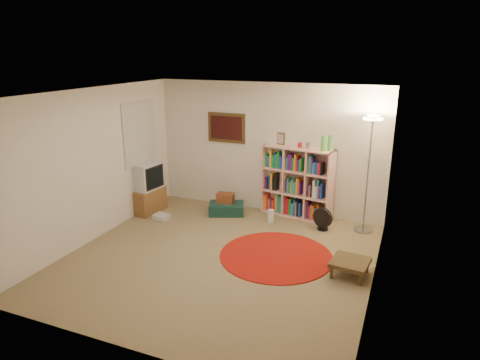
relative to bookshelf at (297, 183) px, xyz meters
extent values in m
cube|color=olive|center=(-0.62, -2.17, -0.66)|extent=(4.50, 4.50, 0.02)
cube|color=white|center=(-0.62, -2.17, 1.86)|extent=(4.50, 4.50, 0.02)
cube|color=silver|center=(-0.62, 0.09, 0.60)|extent=(4.50, 0.02, 2.50)
cube|color=silver|center=(-0.62, -4.43, 0.60)|extent=(4.50, 0.02, 2.50)
cube|color=silver|center=(-2.88, -2.17, 0.60)|extent=(0.02, 4.50, 2.50)
cube|color=silver|center=(1.64, -2.17, 0.60)|extent=(0.02, 4.50, 2.50)
cube|color=#3F2D16|center=(-1.47, 0.06, 0.95)|extent=(0.78, 0.04, 0.58)
cube|color=#47110E|center=(-1.47, 0.04, 0.95)|extent=(0.66, 0.01, 0.46)
cube|color=white|center=(-2.85, -0.87, 0.90)|extent=(0.03, 1.00, 1.20)
cube|color=beige|center=(1.23, 0.07, 0.55)|extent=(0.08, 0.01, 0.12)
cube|color=#FFB9AA|center=(0.02, -0.01, -0.64)|extent=(1.40, 0.62, 0.03)
cube|color=#FFB9AA|center=(0.02, -0.01, 0.68)|extent=(1.40, 0.62, 0.03)
cube|color=#FFB9AA|center=(-0.63, 0.11, 0.02)|extent=(0.10, 0.38, 1.35)
cube|color=#FFB9AA|center=(0.67, -0.13, 0.02)|extent=(0.10, 0.38, 1.35)
cube|color=#FFB9AA|center=(0.05, 0.17, 0.02)|extent=(1.33, 0.26, 1.35)
cube|color=#FFB9AA|center=(-0.20, 0.03, 0.02)|extent=(0.09, 0.37, 1.29)
cube|color=#FFB9AA|center=(0.24, -0.05, 0.02)|extent=(0.09, 0.37, 1.29)
cube|color=#FFB9AA|center=(0.02, -0.01, -0.20)|extent=(1.34, 0.59, 0.03)
cube|color=#FFB9AA|center=(0.02, -0.01, 0.25)|extent=(1.34, 0.59, 0.03)
cube|color=yellow|center=(-0.60, 0.06, -0.47)|extent=(0.07, 0.16, 0.29)
cube|color=red|center=(-0.56, 0.05, -0.45)|extent=(0.06, 0.16, 0.34)
cube|color=orange|center=(-0.52, 0.05, -0.50)|extent=(0.07, 0.16, 0.23)
cube|color=#4C1C71|center=(-0.48, 0.04, -0.50)|extent=(0.06, 0.16, 0.23)
cube|color=orange|center=(-0.44, 0.03, -0.51)|extent=(0.06, 0.16, 0.22)
cube|color=red|center=(-0.41, 0.03, -0.48)|extent=(0.06, 0.16, 0.29)
cube|color=yellow|center=(-0.37, 0.02, -0.45)|extent=(0.06, 0.16, 0.34)
cube|color=teal|center=(-0.33, 0.01, -0.45)|extent=(0.07, 0.16, 0.35)
cube|color=teal|center=(-0.29, 0.00, -0.46)|extent=(0.07, 0.16, 0.32)
cube|color=#4C1C71|center=(-0.60, 0.06, -0.08)|extent=(0.07, 0.16, 0.22)
cube|color=black|center=(-0.56, 0.05, -0.06)|extent=(0.07, 0.16, 0.24)
cube|color=#1C47AA|center=(-0.52, 0.05, -0.04)|extent=(0.06, 0.16, 0.28)
cube|color=yellow|center=(-0.48, 0.04, -0.02)|extent=(0.06, 0.16, 0.32)
cube|color=black|center=(-0.44, 0.03, -0.06)|extent=(0.07, 0.16, 0.25)
cube|color=black|center=(-0.39, 0.02, -0.02)|extent=(0.07, 0.16, 0.33)
cube|color=#1C8E2D|center=(-0.60, 0.06, 0.39)|extent=(0.07, 0.16, 0.27)
cube|color=#1C47AA|center=(-0.55, 0.05, 0.36)|extent=(0.07, 0.16, 0.22)
cube|color=yellow|center=(-0.51, 0.04, 0.42)|extent=(0.07, 0.16, 0.33)
cube|color=#1C8E2D|center=(-0.46, 0.04, 0.38)|extent=(0.07, 0.16, 0.25)
cube|color=#1C47AA|center=(-0.42, 0.03, 0.40)|extent=(0.05, 0.16, 0.31)
cube|color=#1C8E2D|center=(-0.39, 0.02, 0.39)|extent=(0.05, 0.16, 0.28)
cube|color=#1C8E2D|center=(-0.35, 0.02, 0.41)|extent=(0.07, 0.16, 0.33)
cube|color=#1C47AA|center=(-0.32, 0.01, 0.38)|extent=(0.05, 0.16, 0.27)
cube|color=#1C47AA|center=(-0.28, 0.00, 0.36)|extent=(0.07, 0.16, 0.23)
cube|color=red|center=(-0.16, -0.02, -0.45)|extent=(0.07, 0.16, 0.33)
cube|color=red|center=(-0.12, -0.03, -0.47)|extent=(0.07, 0.16, 0.30)
cube|color=#1C8E2D|center=(-0.08, -0.03, -0.47)|extent=(0.07, 0.16, 0.31)
cube|color=teal|center=(-0.03, -0.04, -0.50)|extent=(0.07, 0.16, 0.23)
cube|color=#1C47AA|center=(0.01, -0.05, -0.46)|extent=(0.07, 0.16, 0.31)
cube|color=#9C7955|center=(0.05, -0.06, -0.48)|extent=(0.05, 0.16, 0.28)
cube|color=black|center=(0.08, -0.06, -0.46)|extent=(0.06, 0.16, 0.31)
cube|color=#1C47AA|center=(0.12, -0.07, -0.49)|extent=(0.07, 0.16, 0.26)
cube|color=#4C1C71|center=(-0.17, -0.02, -0.07)|extent=(0.05, 0.16, 0.23)
cube|color=teal|center=(-0.14, -0.02, -0.04)|extent=(0.06, 0.16, 0.28)
cube|color=#1C8E2D|center=(-0.10, -0.03, -0.08)|extent=(0.06, 0.16, 0.22)
cube|color=#9C7955|center=(-0.07, -0.04, -0.06)|extent=(0.06, 0.16, 0.26)
cube|color=teal|center=(-0.04, -0.04, -0.04)|extent=(0.05, 0.16, 0.28)
cube|color=teal|center=(0.00, -0.05, -0.07)|extent=(0.07, 0.16, 0.23)
cube|color=yellow|center=(0.04, -0.06, -0.03)|extent=(0.05, 0.16, 0.30)
cube|color=orange|center=(0.08, -0.06, -0.03)|extent=(0.06, 0.16, 0.30)
cube|color=#4C1C71|center=(0.11, -0.07, -0.06)|extent=(0.05, 0.16, 0.24)
cube|color=teal|center=(-0.17, -0.02, 0.37)|extent=(0.05, 0.16, 0.23)
cube|color=#4C1C71|center=(-0.13, -0.02, 0.41)|extent=(0.07, 0.16, 0.32)
cube|color=#4C1C71|center=(-0.09, -0.03, 0.40)|extent=(0.07, 0.16, 0.30)
cube|color=#1C8E2D|center=(-0.04, -0.04, 0.38)|extent=(0.06, 0.16, 0.25)
cube|color=yellow|center=(-0.01, -0.05, 0.41)|extent=(0.05, 0.16, 0.33)
cube|color=red|center=(0.02, -0.05, 0.40)|extent=(0.06, 0.16, 0.29)
cube|color=#4C1C71|center=(0.06, -0.06, 0.37)|extent=(0.06, 0.16, 0.23)
cube|color=#1C8E2D|center=(0.10, -0.07, 0.38)|extent=(0.07, 0.16, 0.25)
cube|color=#4C1C71|center=(0.28, -0.10, -0.46)|extent=(0.06, 0.16, 0.33)
cube|color=red|center=(0.31, -0.10, -0.49)|extent=(0.06, 0.16, 0.25)
cube|color=#9C7955|center=(0.35, -0.11, -0.47)|extent=(0.05, 0.16, 0.29)
cube|color=orange|center=(0.39, -0.12, -0.49)|extent=(0.07, 0.16, 0.26)
cube|color=teal|center=(0.43, -0.13, -0.51)|extent=(0.07, 0.16, 0.23)
cube|color=orange|center=(0.47, -0.13, -0.46)|extent=(0.06, 0.16, 0.32)
cube|color=#9C7955|center=(0.51, -0.14, -0.48)|extent=(0.06, 0.16, 0.27)
cube|color=black|center=(0.55, -0.15, -0.51)|extent=(0.06, 0.16, 0.21)
cube|color=#9C7955|center=(0.59, -0.15, -0.50)|extent=(0.06, 0.16, 0.25)
cube|color=#4C1C71|center=(0.27, -0.10, -0.07)|extent=(0.06, 0.16, 0.22)
cube|color=#9C7955|center=(0.30, -0.10, -0.07)|extent=(0.05, 0.16, 0.22)
cube|color=black|center=(0.34, -0.11, -0.03)|extent=(0.06, 0.16, 0.31)
cube|color=white|center=(0.38, -0.12, -0.02)|extent=(0.06, 0.16, 0.33)
cube|color=white|center=(0.42, -0.12, -0.07)|extent=(0.07, 0.16, 0.22)
cube|color=teal|center=(0.46, -0.13, -0.01)|extent=(0.06, 0.16, 0.35)
cube|color=#4C1C71|center=(0.49, -0.14, -0.06)|extent=(0.06, 0.16, 0.25)
cube|color=#1C47AA|center=(0.53, -0.14, -0.04)|extent=(0.06, 0.16, 0.29)
cube|color=teal|center=(0.28, -0.10, 0.42)|extent=(0.07, 0.16, 0.34)
cube|color=#4C1C71|center=(0.32, -0.11, 0.41)|extent=(0.05, 0.16, 0.31)
cube|color=teal|center=(0.35, -0.11, 0.36)|extent=(0.05, 0.16, 0.21)
cube|color=#1C47AA|center=(0.38, -0.12, 0.37)|extent=(0.06, 0.16, 0.23)
cube|color=#1C47AA|center=(0.42, -0.12, 0.36)|extent=(0.05, 0.16, 0.22)
cube|color=red|center=(0.46, -0.13, 0.37)|extent=(0.07, 0.16, 0.23)
cube|color=black|center=(0.50, -0.14, 0.36)|extent=(0.06, 0.16, 0.23)
cube|color=#3F2D16|center=(-0.36, 0.08, 0.81)|extent=(0.16, 0.05, 0.23)
cube|color=#AA998E|center=(-0.36, 0.06, 0.81)|extent=(0.13, 0.03, 0.18)
cylinder|color=red|center=(0.04, -0.02, 0.74)|extent=(0.09, 0.09, 0.09)
cylinder|color=#959498|center=(0.19, -0.04, 0.75)|extent=(0.08, 0.08, 0.11)
cylinder|color=#58CE4F|center=(0.49, -0.14, 0.83)|extent=(0.09, 0.09, 0.27)
cylinder|color=#58CE4F|center=(0.59, -0.09, 0.83)|extent=(0.09, 0.09, 0.27)
cylinder|color=#959498|center=(1.30, -0.26, -0.64)|extent=(0.40, 0.40, 0.03)
cylinder|color=#959498|center=(1.30, -0.26, 0.34)|extent=(0.03, 0.03, 1.91)
cone|color=#959498|center=(1.30, -0.26, 1.33)|extent=(0.48, 0.48, 0.15)
cylinder|color=#FFD88C|center=(1.30, -0.26, 1.33)|extent=(0.39, 0.39, 0.02)
cylinder|color=black|center=(0.63, -0.48, -0.64)|extent=(0.24, 0.24, 0.03)
cylinder|color=black|center=(0.63, -0.48, -0.55)|extent=(0.05, 0.05, 0.15)
cylinder|color=black|center=(0.62, -0.50, -0.42)|extent=(0.36, 0.19, 0.36)
cube|color=brown|center=(-2.78, -0.88, -0.42)|extent=(0.56, 0.73, 0.47)
cube|color=silver|center=(-2.78, -0.88, 0.08)|extent=(0.54, 0.62, 0.52)
cube|color=black|center=(-2.54, -0.92, 0.08)|extent=(0.08, 0.49, 0.43)
cube|color=black|center=(-2.54, -0.92, 0.08)|extent=(0.07, 0.43, 0.38)
cube|color=silver|center=(-2.29, -1.15, -0.61)|extent=(0.31, 0.27, 0.09)
cube|color=#13352F|center=(-1.27, -0.43, -0.55)|extent=(0.77, 0.64, 0.21)
cube|color=brown|center=(-1.31, -0.38, -0.35)|extent=(0.36, 0.28, 0.18)
cylinder|color=white|center=(-0.33, -0.51, -0.53)|extent=(0.14, 0.14, 0.24)
cylinder|color=maroon|center=(0.17, -1.77, -0.65)|extent=(1.75, 1.75, 0.02)
cube|color=#3F2D16|center=(1.31, -1.94, -0.45)|extent=(0.55, 0.55, 0.06)
cube|color=#3F2D16|center=(1.09, -2.12, -0.56)|extent=(0.04, 0.04, 0.18)
cube|color=#3F2D16|center=(1.49, -2.16, -0.56)|extent=(0.04, 0.04, 0.18)
cube|color=#3F2D16|center=(1.13, -1.72, -0.56)|extent=(0.04, 0.04, 0.18)
cube|color=#3F2D16|center=(1.53, -1.76, -0.56)|extent=(0.04, 0.04, 0.18)
camera|label=1|loc=(1.91, -7.53, 2.42)|focal=32.00mm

